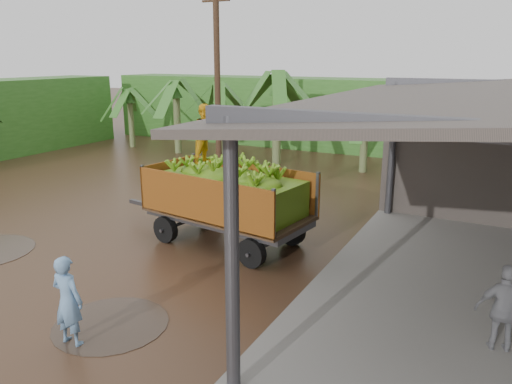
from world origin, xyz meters
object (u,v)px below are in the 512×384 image
man_grey (505,310)px  utility_pole (217,83)px  man_blue (68,301)px  banana_trailer (227,195)px

man_grey → utility_pole: 14.24m
man_blue → utility_pole: (-4.36, 11.84, 2.90)m
man_blue → utility_pole: utility_pole is taller
man_blue → man_grey: bearing=-157.5°
man_grey → utility_pole: size_ratio=0.21×
man_grey → utility_pole: utility_pole is taller
man_blue → man_grey: 7.11m
banana_trailer → man_blue: size_ratio=3.74×
banana_trailer → utility_pole: size_ratio=0.82×
banana_trailer → man_blue: (0.06, -5.28, -0.49)m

